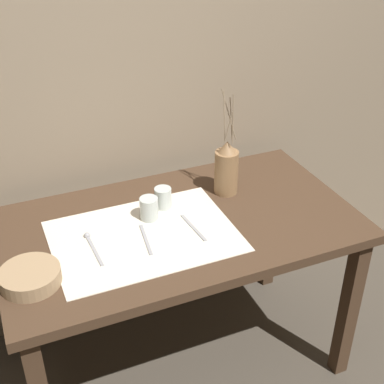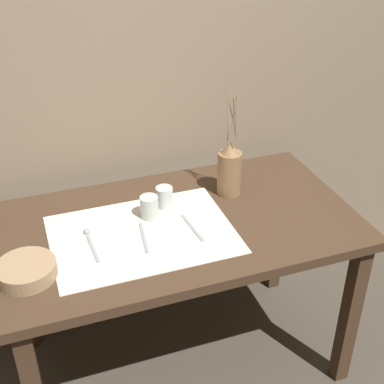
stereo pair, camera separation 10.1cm
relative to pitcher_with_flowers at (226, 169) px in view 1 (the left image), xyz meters
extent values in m
plane|color=#473F35|center=(-0.26, -0.13, -0.86)|extent=(12.00, 12.00, 0.00)
cube|color=gray|center=(-0.26, 0.36, 0.34)|extent=(7.00, 0.06, 2.40)
cube|color=#422D1E|center=(-0.26, -0.13, -0.13)|extent=(1.36, 0.76, 0.04)
cube|color=#422D1E|center=(0.36, -0.45, -0.51)|extent=(0.06, 0.06, 0.71)
cube|color=#422D1E|center=(-0.88, 0.19, -0.51)|extent=(0.06, 0.06, 0.71)
cube|color=#422D1E|center=(0.36, 0.19, -0.51)|extent=(0.06, 0.06, 0.71)
cube|color=beige|center=(-0.41, -0.17, -0.11)|extent=(0.67, 0.47, 0.00)
cylinder|color=olive|center=(0.00, 0.00, -0.02)|extent=(0.10, 0.10, 0.19)
cone|color=olive|center=(0.00, 0.00, 0.10)|extent=(0.07, 0.07, 0.05)
cylinder|color=#847056|center=(0.01, -0.01, 0.21)|extent=(0.01, 0.03, 0.18)
cylinder|color=#847056|center=(0.01, -0.01, 0.22)|extent=(0.01, 0.02, 0.20)
cylinder|color=#847056|center=(0.00, -0.01, 0.19)|extent=(0.04, 0.00, 0.13)
cylinder|color=#847056|center=(0.01, 0.01, 0.23)|extent=(0.06, 0.04, 0.21)
cylinder|color=#847056|center=(0.02, 0.01, 0.21)|extent=(0.02, 0.01, 0.18)
cylinder|color=#847056|center=(-0.01, 0.01, 0.22)|extent=(0.01, 0.04, 0.20)
cylinder|color=#9E7F5B|center=(-0.83, -0.27, -0.08)|extent=(0.20, 0.20, 0.05)
cylinder|color=#B7C1BC|center=(-0.36, -0.07, -0.06)|extent=(0.07, 0.07, 0.09)
cylinder|color=#B7C1BC|center=(-0.28, -0.01, -0.06)|extent=(0.07, 0.07, 0.08)
cube|color=#939399|center=(-0.60, -0.19, -0.10)|extent=(0.02, 0.19, 0.00)
sphere|color=#939399|center=(-0.61, -0.09, -0.10)|extent=(0.02, 0.02, 0.02)
cube|color=#939399|center=(-0.42, -0.19, -0.10)|extent=(0.04, 0.19, 0.00)
cube|color=#939399|center=(-0.23, -0.19, -0.10)|extent=(0.03, 0.19, 0.00)
camera|label=1|loc=(-0.87, -1.70, 1.04)|focal=50.00mm
camera|label=2|loc=(-0.78, -1.73, 1.04)|focal=50.00mm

